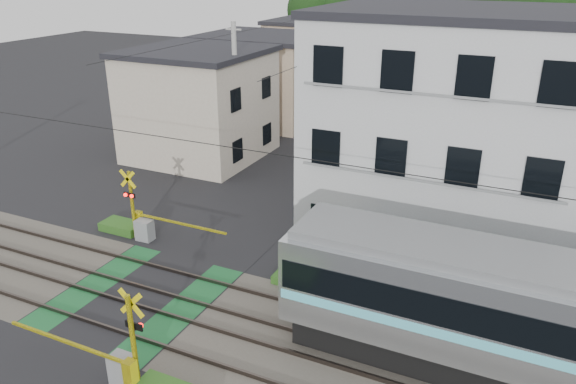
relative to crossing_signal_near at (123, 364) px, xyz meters
The scene contains 11 objects.
ground 4.53m from the crossing_signal_near, 125.29° to the left, with size 120.00×120.00×0.00m, color black.
track_bed 4.53m from the crossing_signal_near, 125.29° to the left, with size 120.00×120.00×0.14m.
crossing_signal_near is the anchor object (origin of this frame).
crossing_signal_far 8.95m from the crossing_signal_near, 125.29° to the left, with size 4.74×0.65×3.09m.
apartment_block 14.95m from the crossing_signal_near, 65.78° to the left, with size 10.20×8.36×9.30m.
houses_row 29.77m from the crossing_signal_near, 94.51° to the left, with size 22.07×31.35×6.80m.
tree_hill 51.30m from the crossing_signal_near, 91.11° to the left, with size 40.00×13.87×11.84m.
catenary 5.84m from the crossing_signal_near, 47.20° to the left, with size 60.00×5.04×7.00m.
utility_poles 27.12m from the crossing_signal_near, 97.77° to the left, with size 7.90×42.00×8.00m.
pedestrian 34.54m from the crossing_signal_near, 94.26° to the left, with size 0.56×0.36×1.52m, color #2F2D38.
weed_patches 3.70m from the crossing_signal_near, 103.09° to the left, with size 10.25×8.80×0.40m.
Camera 1 is at (11.92, -12.89, 10.92)m, focal length 35.00 mm.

